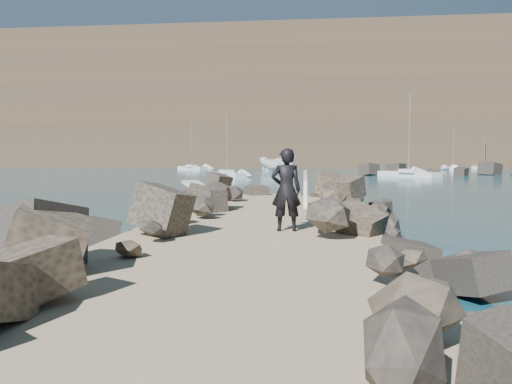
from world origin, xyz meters
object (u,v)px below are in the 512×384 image
surfer_with_board (289,190)px  sailboat_a (227,175)px  surfboard_resting (203,194)px  boat_imported (277,164)px

surfer_with_board → sailboat_a: sailboat_a is taller
surfboard_resting → surfer_with_board: size_ratio=1.09×
boat_imported → sailboat_a: (-3.99, -25.58, -0.96)m
surfboard_resting → boat_imported: (-1.46, 63.57, 0.26)m
surfer_with_board → sailboat_a: (-8.81, 43.71, -1.25)m
surfboard_resting → boat_imported: 63.58m
surfboard_resting → boat_imported: boat_imported is taller
surfboard_resting → boat_imported: size_ratio=0.40×
surfboard_resting → sailboat_a: bearing=64.3°
boat_imported → sailboat_a: sailboat_a is taller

